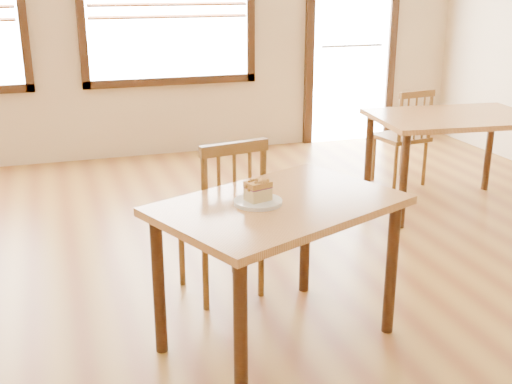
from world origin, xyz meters
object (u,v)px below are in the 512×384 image
cafe_table_second (453,127)px  cafe_chair_second (403,136)px  cafe_chair_main (223,216)px  cafe_table_main (279,223)px  cake_slice (258,189)px  plate (258,202)px

cafe_table_second → cafe_chair_second: cafe_chair_second is taller
cafe_chair_main → cafe_table_second: 2.28m
cafe_table_main → cafe_table_second: size_ratio=1.02×
cafe_table_second → cake_slice: cake_slice is taller
cafe_table_second → plate: bearing=-138.8°
plate → cake_slice: size_ratio=1.73×
plate → cake_slice: bearing=103.7°
cafe_chair_main → cafe_table_second: size_ratio=0.72×
cafe_table_main → plate: size_ratio=5.86×
cafe_chair_main → cafe_chair_second: size_ratio=1.10×
cafe_chair_main → cafe_table_second: bearing=-167.4°
cafe_table_main → plate: 0.16m
cafe_table_main → cafe_table_second: 2.47m
cafe_chair_second → cafe_chair_main: bearing=29.1°
cafe_chair_main → plate: bearing=81.3°
plate → cafe_chair_second: bearing=46.1°
cafe_chair_second → plate: size_ratio=3.79×
cake_slice → plate: bearing=-93.1°
cake_slice → cafe_chair_second: bearing=29.3°
cafe_chair_second → cafe_table_main: bearing=40.0°
cafe_table_main → cake_slice: cake_slice is taller
cafe_chair_main → plate: 0.65m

